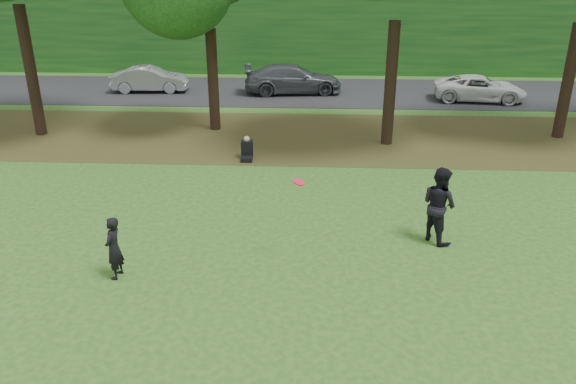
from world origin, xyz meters
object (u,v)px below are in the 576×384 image
at_px(frisbee, 299,182).
at_px(seated_person, 247,150).
at_px(player_left, 114,248).
at_px(player_right, 439,205).

bearing_deg(frisbee, seated_person, 106.07).
distance_m(player_left, frisbee, 4.41).
bearing_deg(player_right, seated_person, 9.65).
bearing_deg(player_left, frisbee, 108.29).
relative_size(player_right, seated_person, 2.40).
distance_m(player_left, seated_person, 8.42).
height_order(player_left, frisbee, frisbee).
bearing_deg(seated_person, player_left, -107.34).
distance_m(frisbee, seated_person, 7.75).
xyz_separation_m(player_left, player_right, (7.62, 2.20, 0.25)).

